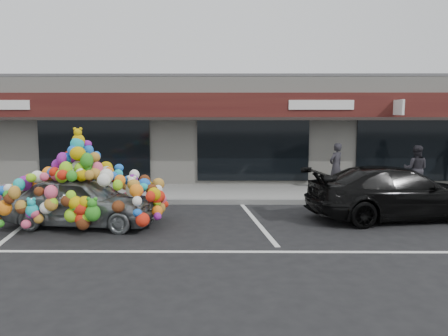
{
  "coord_description": "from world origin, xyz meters",
  "views": [
    {
      "loc": [
        2.03,
        -10.97,
        2.81
      ],
      "look_at": [
        1.94,
        1.4,
        1.28
      ],
      "focal_mm": 35.0,
      "sensor_mm": 36.0,
      "label": 1
    }
  ],
  "objects_px": {
    "toy_car": "(82,194)",
    "pedestrian_b": "(416,169)",
    "pedestrian_a": "(336,166)",
    "black_sedan": "(397,193)"
  },
  "relations": [
    {
      "from": "black_sedan",
      "to": "pedestrian_a",
      "type": "distance_m",
      "value": 3.91
    },
    {
      "from": "pedestrian_a",
      "to": "black_sedan",
      "type": "bearing_deg",
      "value": 62.84
    },
    {
      "from": "black_sedan",
      "to": "pedestrian_a",
      "type": "height_order",
      "value": "pedestrian_a"
    },
    {
      "from": "toy_car",
      "to": "pedestrian_b",
      "type": "relative_size",
      "value": 2.64
    },
    {
      "from": "pedestrian_a",
      "to": "pedestrian_b",
      "type": "height_order",
      "value": "pedestrian_a"
    },
    {
      "from": "toy_car",
      "to": "black_sedan",
      "type": "xyz_separation_m",
      "value": [
        8.23,
        0.82,
        -0.1
      ]
    },
    {
      "from": "pedestrian_a",
      "to": "pedestrian_b",
      "type": "xyz_separation_m",
      "value": [
        2.55,
        -0.68,
        -0.01
      ]
    },
    {
      "from": "toy_car",
      "to": "pedestrian_a",
      "type": "distance_m",
      "value": 8.87
    },
    {
      "from": "black_sedan",
      "to": "pedestrian_b",
      "type": "bearing_deg",
      "value": -40.34
    },
    {
      "from": "toy_car",
      "to": "pedestrian_b",
      "type": "xyz_separation_m",
      "value": [
        10.09,
        3.98,
        0.15
      ]
    }
  ]
}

